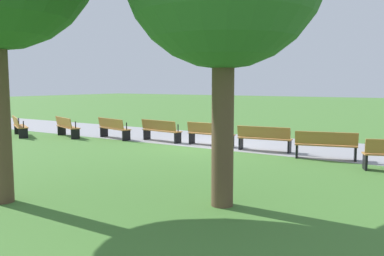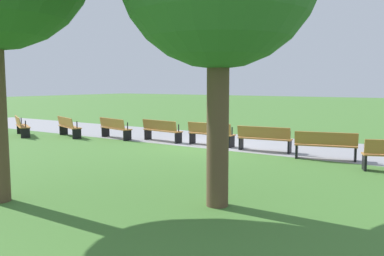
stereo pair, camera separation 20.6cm
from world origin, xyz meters
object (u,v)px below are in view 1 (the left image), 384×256
(bench_1, at_px, (19,126))
(bench_3, at_px, (113,128))
(bench_2, at_px, (67,126))
(bench_4, at_px, (161,130))
(bench_5, at_px, (210,133))
(bench_6, at_px, (264,138))
(bench_7, at_px, (326,144))

(bench_1, distance_m, bench_3, 4.51)
(bench_1, height_order, bench_3, same)
(bench_2, distance_m, bench_4, 4.51)
(bench_3, distance_m, bench_5, 4.51)
(bench_2, relative_size, bench_5, 1.02)
(bench_4, distance_m, bench_6, 4.51)
(bench_4, relative_size, bench_7, 0.99)
(bench_3, distance_m, bench_6, 6.75)
(bench_5, bearing_deg, bench_3, -172.94)
(bench_4, xyz_separation_m, bench_5, (2.26, 0.14, 0.00))
(bench_1, relative_size, bench_5, 1.00)
(bench_4, bearing_deg, bench_2, -158.77)
(bench_3, xyz_separation_m, bench_4, (2.22, 0.42, 0.00))
(bench_2, distance_m, bench_3, 2.26)
(bench_4, distance_m, bench_5, 2.26)
(bench_6, relative_size, bench_7, 0.99)
(bench_1, height_order, bench_7, same)
(bench_1, relative_size, bench_3, 0.97)
(bench_4, xyz_separation_m, bench_6, (4.51, 0.00, 0.00))
(bench_2, bearing_deg, bench_1, -133.95)
(bench_2, bearing_deg, bench_4, 35.45)
(bench_4, bearing_deg, bench_1, -155.24)
(bench_1, bearing_deg, bench_5, 42.56)
(bench_1, distance_m, bench_6, 11.13)
(bench_2, height_order, bench_5, same)
(bench_1, distance_m, bench_4, 6.74)
(bench_1, height_order, bench_4, same)
(bench_2, xyz_separation_m, bench_6, (8.89, 1.10, 0.00))
(bench_2, xyz_separation_m, bench_3, (2.15, 0.68, 0.00))
(bench_7, bearing_deg, bench_5, 158.72)
(bench_6, distance_m, bench_7, 2.26)
(bench_2, distance_m, bench_7, 11.13)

